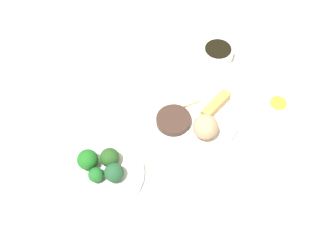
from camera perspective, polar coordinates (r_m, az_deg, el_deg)
name	(u,v)px	position (r m, az deg, el deg)	size (l,w,h in m)	color
tabletop	(189,117)	(1.07, 3.30, 1.40)	(2.20, 2.20, 0.02)	white
main_plate	(195,117)	(1.05, 4.24, 1.46)	(0.26, 0.26, 0.02)	white
rice_scoop	(205,127)	(0.99, 5.94, -0.12)	(0.07, 0.07, 0.07)	tan
spring_roll	(216,106)	(1.06, 7.63, 3.21)	(0.11, 0.03, 0.03)	gold
crab_rangoon_wonton	(186,97)	(1.08, 2.86, 4.63)	(0.07, 0.07, 0.01)	beige
stir_fry_heap	(174,120)	(1.02, 0.88, 0.91)	(0.10, 0.10, 0.02)	#412C23
broccoli_plate	(103,174)	(0.98, -10.16, -7.47)	(0.22, 0.22, 0.01)	white
broccoli_floret_0	(96,175)	(0.95, -11.32, -7.58)	(0.04, 0.04, 0.04)	#206C28
broccoli_floret_1	(114,172)	(0.94, -8.53, -7.27)	(0.05, 0.05, 0.05)	#245831
broccoli_floret_2	(110,157)	(0.96, -9.21, -4.93)	(0.05, 0.05, 0.05)	#275720
broccoli_floret_3	(88,160)	(0.96, -12.58, -5.21)	(0.06, 0.06, 0.06)	#207223
soy_sauce_bowl	(217,53)	(1.21, 7.83, 11.38)	(0.10, 0.10, 0.03)	white
soy_sauce_bowl_liquid	(218,49)	(1.20, 7.93, 12.00)	(0.09, 0.09, 0.00)	black
sauce_ramekin_hot_mustard	(277,106)	(1.12, 16.89, 3.12)	(0.06, 0.06, 0.02)	white
sauce_ramekin_hot_mustard_liquid	(278,103)	(1.11, 17.06, 3.52)	(0.05, 0.05, 0.00)	yellow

